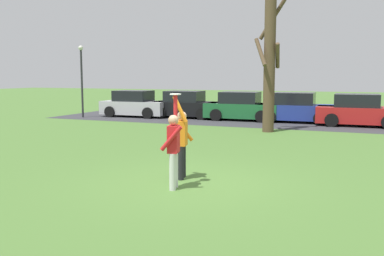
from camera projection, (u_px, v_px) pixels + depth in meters
name	position (u px, v px, depth m)	size (l,w,h in m)	color
ground_plane	(189.00, 183.00, 9.91)	(120.00, 120.00, 0.00)	#4C7533
person_catcher	(174.00, 145.00, 9.29)	(0.49, 0.58, 2.08)	silver
person_defender	(182.00, 139.00, 10.22)	(0.52, 0.61, 2.04)	black
frisbee_disc	(175.00, 94.00, 9.38)	(0.25, 0.25, 0.02)	white
parked_car_silver	(135.00, 105.00, 25.85)	(4.15, 2.13, 1.59)	#BCBCC1
parked_car_black	(186.00, 105.00, 25.20)	(4.15, 2.13, 1.59)	black
parked_car_green	(242.00, 107.00, 23.78)	(4.15, 2.13, 1.59)	#1E6633
parked_car_blue	(296.00, 109.00, 22.75)	(4.15, 2.13, 1.59)	#233893
parked_car_red	(359.00, 111.00, 21.04)	(4.15, 2.13, 1.59)	red
parking_strip	(269.00, 121.00, 23.19)	(25.42, 6.40, 0.01)	#38383D
bare_tree_tall	(270.00, 59.00, 18.55)	(1.41, 1.42, 6.28)	brown
lamppost_by_lot	(82.00, 74.00, 25.14)	(0.28, 0.28, 4.26)	#2D2D33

